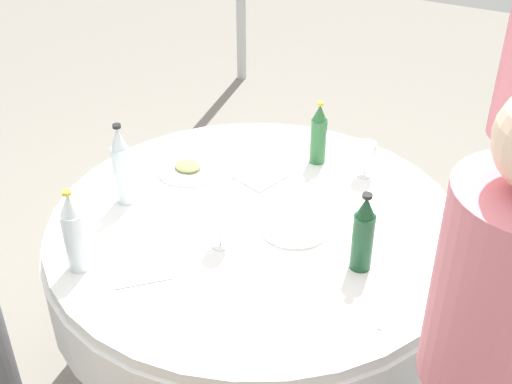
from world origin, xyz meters
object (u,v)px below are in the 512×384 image
(plate_mid, at_px, (188,169))
(person_outer, at_px, (486,384))
(bottle_dark_green_front, at_px, (363,234))
(bottle_green_inner, at_px, (319,135))
(plate_near, at_px, (295,227))
(dining_table, at_px, (256,252))
(bottle_clear_left, at_px, (74,233))
(wine_glass_north, at_px, (366,153))
(bottle_clear_outer, at_px, (122,167))
(wine_glass_inner, at_px, (220,220))

(plate_mid, height_order, person_outer, person_outer)
(bottle_dark_green_front, bearing_deg, bottle_green_inner, -55.17)
(bottle_dark_green_front, xyz_separation_m, person_outer, (-0.46, 0.42, -0.01))
(bottle_dark_green_front, height_order, plate_near, bottle_dark_green_front)
(dining_table, distance_m, bottle_clear_left, 0.68)
(plate_near, bearing_deg, bottle_green_inner, -76.53)
(wine_glass_north, distance_m, plate_mid, 0.69)
(dining_table, bearing_deg, bottle_green_inner, -94.27)
(bottle_clear_outer, relative_size, plate_near, 1.29)
(bottle_dark_green_front, height_order, bottle_clear_outer, bottle_clear_outer)
(bottle_clear_outer, bearing_deg, bottle_clear_left, 104.20)
(bottle_green_inner, bearing_deg, dining_table, 85.73)
(bottle_clear_outer, bearing_deg, wine_glass_inner, 170.64)
(dining_table, relative_size, wine_glass_inner, 10.07)
(dining_table, height_order, plate_mid, plate_mid)
(bottle_green_inner, distance_m, plate_near, 0.48)
(dining_table, xyz_separation_m, person_outer, (-0.88, 0.50, 0.27))
(bottle_clear_outer, distance_m, bottle_green_inner, 0.78)
(person_outer, bearing_deg, wine_glass_inner, -79.21)
(bottle_dark_green_front, distance_m, person_outer, 0.62)
(wine_glass_north, relative_size, person_outer, 0.09)
(dining_table, relative_size, bottle_dark_green_front, 5.35)
(bottle_dark_green_front, distance_m, plate_near, 0.31)
(bottle_clear_left, bearing_deg, wine_glass_inner, -139.00)
(bottle_green_inner, xyz_separation_m, person_outer, (-0.84, 0.96, 0.00))
(bottle_clear_left, relative_size, wine_glass_inner, 1.97)
(wine_glass_inner, bearing_deg, wine_glass_north, -113.32)
(bottle_dark_green_front, xyz_separation_m, bottle_green_inner, (0.38, -0.54, -0.01))
(plate_mid, xyz_separation_m, plate_near, (-0.53, 0.15, -0.00))
(bottle_dark_green_front, bearing_deg, person_outer, 137.68)
(bottle_dark_green_front, height_order, plate_mid, bottle_dark_green_front)
(bottle_clear_left, distance_m, plate_near, 0.74)
(dining_table, distance_m, wine_glass_inner, 0.32)
(plate_mid, bearing_deg, bottle_clear_outer, 71.19)
(bottle_clear_outer, bearing_deg, person_outer, 164.23)
(bottle_clear_outer, xyz_separation_m, wine_glass_north, (-0.72, -0.57, -0.05))
(bottle_dark_green_front, distance_m, bottle_green_inner, 0.66)
(wine_glass_inner, bearing_deg, bottle_green_inner, -96.21)
(bottle_clear_outer, bearing_deg, bottle_dark_green_front, -177.58)
(dining_table, relative_size, person_outer, 0.91)
(bottle_clear_outer, height_order, bottle_green_inner, bottle_clear_outer)
(plate_mid, bearing_deg, bottle_dark_green_front, 163.29)
(bottle_dark_green_front, relative_size, plate_mid, 1.19)
(bottle_green_inner, bearing_deg, person_outer, 131.06)
(bottle_clear_outer, height_order, plate_near, bottle_clear_outer)
(plate_near, bearing_deg, dining_table, 6.04)
(bottle_green_inner, relative_size, wine_glass_north, 1.83)
(wine_glass_north, distance_m, person_outer, 1.14)
(dining_table, xyz_separation_m, plate_near, (-0.14, -0.02, 0.15))
(wine_glass_north, xyz_separation_m, plate_near, (0.10, 0.44, -0.09))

